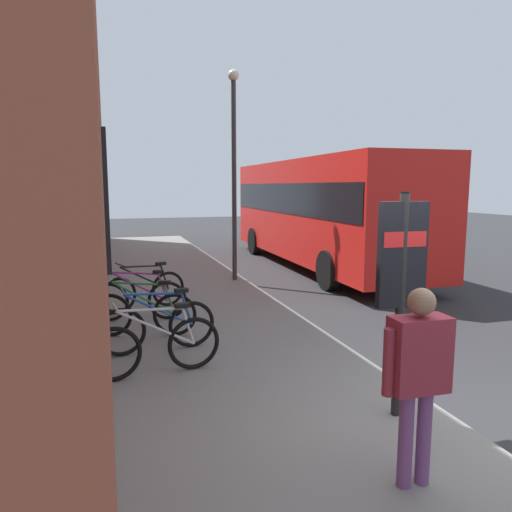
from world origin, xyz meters
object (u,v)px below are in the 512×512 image
Objects in this scene: bicycle_by_door at (156,346)px; bicycle_leaning_wall at (158,326)px; city_bus at (319,207)px; street_lamp at (234,159)px; bicycle_end_of_row at (139,300)px; bicycle_under_window at (145,291)px; pedestrian_crossing_street at (418,367)px; bicycle_mid_rack at (143,313)px; transit_info_sign at (402,269)px.

bicycle_leaning_wall is (0.92, -0.13, 0.00)m from bicycle_by_door.
street_lamp is at bearing 120.19° from city_bus.
bicycle_end_of_row and bicycle_under_window have the same top height.
city_bus is 11.68m from pedestrian_crossing_street.
bicycle_end_of_row is (1.00, 0.00, 0.00)m from bicycle_mid_rack.
bicycle_mid_rack is at bearing 21.02° from pedestrian_crossing_street.
bicycle_end_of_row is 8.01m from city_bus.
pedestrian_crossing_street is at bearing 152.88° from transit_info_sign.
bicycle_mid_rack is 0.72× the size of transit_info_sign.
transit_info_sign reaches higher than pedestrian_crossing_street.
city_bus is 4.05m from street_lamp.
bicycle_by_door is 3.50m from bicycle_under_window.
bicycle_mid_rack is (0.82, 0.16, 0.00)m from bicycle_leaning_wall.
bicycle_by_door is 3.56m from pedestrian_crossing_street.
bicycle_under_window is at bearing -0.07° from bicycle_leaning_wall.
bicycle_under_window is at bearing 127.06° from city_bus.
transit_info_sign is at bearing 159.90° from city_bus.
bicycle_under_window is at bearing 14.37° from pedestrian_crossing_street.
transit_info_sign is (-4.63, -2.40, 1.21)m from bicycle_end_of_row.
transit_info_sign is 0.45× the size of street_lamp.
street_lamp reaches higher than bicycle_by_door.
bicycle_mid_rack is at bearing 10.77° from bicycle_leaning_wall.
transit_info_sign is 8.01m from street_lamp.
bicycle_by_door is at bearing 172.21° from bicycle_leaning_wall.
city_bus is at bearing -44.20° from bicycle_mid_rack.
city_bus is (4.39, -5.81, 1.41)m from bicycle_under_window.
bicycle_under_window is at bearing 134.50° from street_lamp.
bicycle_by_door is at bearing 30.85° from pedestrian_crossing_street.
bicycle_under_window is (2.57, -0.00, 0.00)m from bicycle_leaning_wall.
bicycle_mid_rack is at bearing -179.82° from bicycle_end_of_row.
city_bus reaches higher than bicycle_leaning_wall.
pedestrian_crossing_street reaches higher than bicycle_mid_rack.
bicycle_mid_rack is at bearing 147.66° from street_lamp.
bicycle_under_window is 7.42m from city_bus.
bicycle_leaning_wall and bicycle_mid_rack have the same top height.
city_bus is (6.14, -5.97, 1.41)m from bicycle_mid_rack.
bicycle_by_door is 1.02× the size of bicycle_mid_rack.
bicycle_by_door is 1.06× the size of pedestrian_crossing_street.
bicycle_under_window is (3.49, -0.13, 0.00)m from bicycle_by_door.
bicycle_under_window is 5.95m from transit_info_sign.
bicycle_end_of_row is at bearing 5.01° from bicycle_leaning_wall.
city_bus is at bearing -37.01° from bicycle_by_door.
bicycle_by_door and bicycle_mid_rack have the same top height.
bicycle_end_of_row is at bearing 167.88° from bicycle_under_window.
bicycle_leaning_wall is 0.84m from bicycle_mid_rack.
bicycle_by_door is 7.08m from street_lamp.
bicycle_end_of_row is 0.73× the size of transit_info_sign.
bicycle_end_of_row is 0.77m from bicycle_under_window.
transit_info_sign is (-2.81, -2.24, 1.21)m from bicycle_leaning_wall.
transit_info_sign reaches higher than bicycle_under_window.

